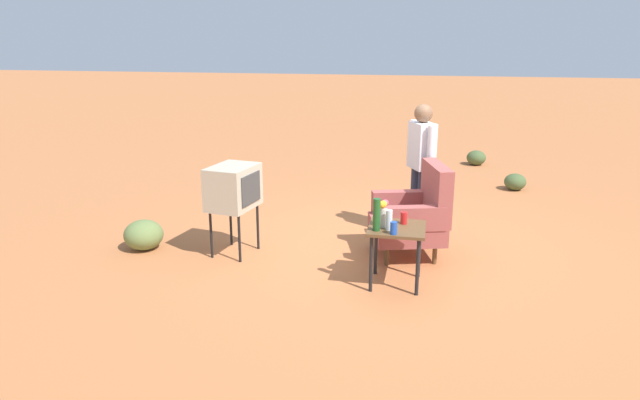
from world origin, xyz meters
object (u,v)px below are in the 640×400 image
side_table (397,235)px  soda_can_blue (394,228)px  flower_vase (383,212)px  bottle_short_clear (389,220)px  soda_can_red (404,218)px  armchair (416,214)px  person_standing (421,162)px  bottle_wine_green (377,215)px  tv_on_stand (233,188)px

side_table → soda_can_blue: size_ratio=4.99×
soda_can_blue → flower_vase: flower_vase is taller
bottle_short_clear → soda_can_red: (-0.22, 0.13, -0.04)m
armchair → side_table: size_ratio=1.74×
person_standing → flower_vase: 1.61m
soda_can_blue → bottle_wine_green: bottle_wine_green is taller
armchair → person_standing: size_ratio=0.65×
bottle_wine_green → bottle_short_clear: bottle_wine_green is taller
person_standing → tv_on_stand: bearing=-62.6°
armchair → bottle_wine_green: (0.98, -0.35, 0.27)m
soda_can_blue → bottle_short_clear: size_ratio=0.61×
tv_on_stand → soda_can_red: bearing=78.6°
soda_can_blue → soda_can_red: 0.34m
armchair → tv_on_stand: armchair is taller
side_table → soda_can_blue: 0.27m
armchair → bottle_short_clear: 0.99m
side_table → bottle_wine_green: size_ratio=1.90×
person_standing → bottle_short_clear: size_ratio=8.20×
tv_on_stand → bottle_short_clear: tv_on_stand is taller
side_table → tv_on_stand: size_ratio=0.59×
armchair → bottle_wine_green: 1.07m
armchair → person_standing: person_standing is taller
bottle_short_clear → flower_vase: flower_vase is taller
bottle_short_clear → tv_on_stand: bearing=-108.7°
armchair → tv_on_stand: 2.07m
side_table → flower_vase: (0.01, -0.14, 0.24)m
person_standing → bottle_short_clear: person_standing is taller
tv_on_stand → bottle_wine_green: (0.65, 1.68, -0.01)m
person_standing → soda_can_red: 1.48m
flower_vase → tv_on_stand: bearing=-106.6°
bottle_wine_green → flower_vase: 0.15m
soda_can_red → person_standing: bearing=175.6°
armchair → soda_can_blue: (1.06, -0.17, 0.17)m
armchair → soda_can_blue: size_ratio=8.69×
tv_on_stand → bottle_wine_green: tv_on_stand is taller
person_standing → side_table: bearing=-6.2°
bottle_wine_green → bottle_short_clear: (-0.04, 0.12, -0.06)m
soda_can_red → flower_vase: (0.12, -0.20, 0.09)m
person_standing → bottle_wine_green: bearing=-11.9°
soda_can_blue → side_table: bearing=175.4°
side_table → person_standing: bearing=173.8°
bottle_wine_green → soda_can_red: 0.37m
side_table → armchair: bearing=169.4°
tv_on_stand → bottle_wine_green: size_ratio=3.22×
person_standing → flower_vase: bearing=-11.2°
tv_on_stand → flower_vase: size_ratio=3.89×
bottle_wine_green → bottle_short_clear: bearing=109.3°
tv_on_stand → bottle_short_clear: bearing=71.3°
side_table → tv_on_stand: 1.95m
armchair → soda_can_red: bearing=-7.7°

